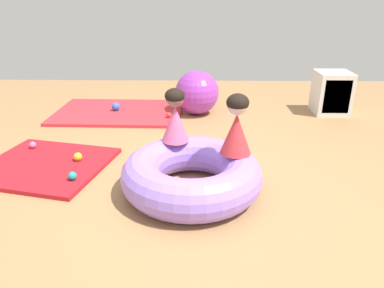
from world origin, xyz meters
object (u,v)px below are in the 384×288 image
Objects in this scene: exercise_ball_large at (197,93)px; play_ball_yellow at (78,157)px; play_ball_blue at (116,107)px; play_ball_teal at (72,176)px; inflatable_cushion at (192,174)px; child_in_pink at (175,116)px; play_ball_pink at (33,145)px; storage_cube at (332,93)px; child_in_red at (237,125)px; play_ball_red at (169,115)px.

play_ball_yellow is at bearing -125.26° from exercise_ball_large.
exercise_ball_large is at bearing 0.46° from play_ball_blue.
play_ball_teal is at bearing -118.11° from exercise_ball_large.
play_ball_blue is at bearing 117.19° from inflatable_cushion.
child_in_pink reaches higher than play_ball_pink.
play_ball_yellow is 0.14× the size of storage_cube.
child_in_red reaches higher than play_ball_blue.
play_ball_red is at bearing -170.98° from storage_cube.
play_ball_pink is 0.12× the size of exercise_ball_large.
inflatable_cushion reaches higher than play_ball_teal.
exercise_ball_large is at bearing 86.54° from child_in_pink.
play_ball_pink is at bearing -114.26° from play_ball_blue.
exercise_ball_large is at bearing 39.55° from play_ball_red.
inflatable_cushion is 2.09m from exercise_ball_large.
child_in_pink reaches higher than exercise_ball_large.
inflatable_cushion is at bearing -6.28° from play_ball_teal.
inflatable_cushion is 14.24× the size of play_ball_yellow.
exercise_ball_large reaches higher than storage_cube.
child_in_pink is 6.38× the size of play_ball_teal.
play_ball_blue is at bearing -179.54° from exercise_ball_large.
inflatable_cushion reaches higher than play_ball_blue.
inflatable_cushion is 2.34× the size of child_in_red.
play_ball_teal is (0.07, -0.38, -0.00)m from play_ball_yellow.
exercise_ball_large reaches higher than play_ball_red.
play_ball_pink is at bearing 152.58° from play_ball_yellow.
play_ball_blue is at bearing 65.74° from play_ball_pink.
play_ball_blue is 0.80m from play_ball_red.
inflatable_cushion is at bearing -90.94° from exercise_ball_large.
child_in_red is at bearing -15.99° from play_ball_yellow.
storage_cube is at bearing 1.11° from play_ball_blue.
play_ball_yellow is at bearing 155.66° from inflatable_cushion.
play_ball_yellow is at bearing -27.42° from play_ball_pink.
exercise_ball_large is (0.18, 1.76, -0.26)m from child_in_pink.
inflatable_cushion is 1.03m from play_ball_teal.
play_ball_teal is at bearing -79.34° from play_ball_yellow.
play_ball_red is (-0.33, 1.79, -0.09)m from inflatable_cushion.
child_in_pink reaches higher than play_ball_red.
child_in_pink is at bearing 113.93° from inflatable_cushion.
play_ball_pink is (-0.58, -1.30, -0.02)m from play_ball_blue.
exercise_ball_large reaches higher than play_ball_pink.
child_in_red is 0.56m from child_in_pink.
storage_cube is (1.85, 2.14, 0.12)m from inflatable_cushion.
play_ball_teal is 2.25m from exercise_ball_large.
child_in_pink is 6.64× the size of play_ball_pink.
play_ball_yellow is at bearing -150.82° from storage_cube.
child_in_pink is at bearing -95.89° from exercise_ball_large.
inflatable_cushion is 15.62× the size of play_ball_teal.
child_in_red is 4.46× the size of play_ball_blue.
child_in_pink reaches higher than play_ball_yellow.
play_ball_teal reaches higher than play_ball_pink.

